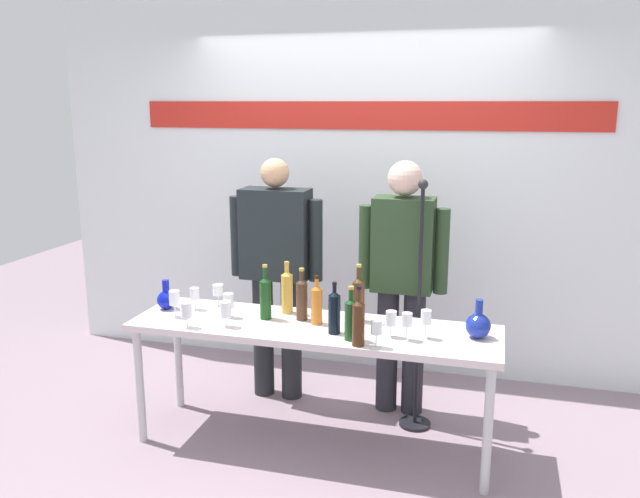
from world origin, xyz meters
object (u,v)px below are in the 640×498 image
presenter_left (276,263)px  decanter_blue_right (478,325)px  wine_bottle_4 (334,311)px  wine_glass_left_0 (226,310)px  wine_bottle_5 (351,317)px  wine_bottle_6 (358,298)px  wine_bottle_3 (287,290)px  wine_glass_left_2 (229,301)px  display_table (313,336)px  wine_bottle_7 (358,321)px  wine_glass_right_0 (426,318)px  wine_bottle_0 (317,303)px  wine_glass_left_4 (187,310)px  wine_glass_right_2 (391,319)px  wine_glass_left_5 (174,298)px  wine_bottle_2 (302,298)px  wine_glass_right_3 (407,320)px  wine_glass_right_1 (376,328)px  wine_glass_left_3 (195,294)px  decanter_blue_left (166,299)px  presenter_right (402,273)px  wine_bottle_1 (265,296)px  microphone_stand (417,347)px

presenter_left → decanter_blue_right: bearing=-21.7°
wine_bottle_4 → wine_glass_left_0: size_ratio=1.98×
wine_bottle_5 → wine_bottle_6: wine_bottle_6 is taller
wine_bottle_3 → wine_glass_left_2: 0.36m
display_table → wine_glass_left_0: wine_glass_left_0 is taller
wine_bottle_7 → wine_glass_right_0: (0.33, 0.20, -0.02)m
wine_bottle_0 → wine_bottle_5: wine_bottle_5 is taller
wine_glass_left_4 → wine_glass_right_2: 1.16m
wine_bottle_7 → wine_glass_left_5: bearing=171.9°
wine_glass_left_0 → wine_bottle_5: bearing=-0.9°
presenter_left → wine_bottle_3: presenter_left is taller
wine_glass_left_5 → wine_bottle_0: bearing=7.1°
wine_bottle_4 → wine_glass_right_2: size_ratio=1.99×
wine_bottle_2 → wine_glass_left_2: (-0.43, -0.07, -0.03)m
wine_glass_left_5 → wine_glass_right_3: 1.39m
wine_glass_right_0 → wine_glass_right_1: bearing=-138.9°
wine_glass_left_2 → wine_bottle_3: bearing=29.5°
wine_glass_right_0 → wine_glass_right_2: size_ratio=1.08×
wine_glass_left_3 → wine_glass_left_2: bearing=-16.9°
decanter_blue_left → wine_bottle_5: size_ratio=0.62×
wine_bottle_6 → wine_glass_left_0: (-0.71, -0.30, -0.04)m
presenter_left → wine_glass_right_2: presenter_left is taller
wine_bottle_2 → wine_bottle_6: (0.33, 0.07, 0.01)m
presenter_right → wine_glass_left_0: 1.17m
wine_bottle_7 → wine_glass_right_2: 0.23m
wine_glass_right_3 → wine_bottle_4: bearing=-179.8°
display_table → wine_bottle_0: (0.01, 0.03, 0.19)m
display_table → wine_bottle_5: wine_bottle_5 is taller
wine_bottle_6 → wine_bottle_7: wine_bottle_6 is taller
wine_bottle_1 → wine_glass_left_3: size_ratio=2.38×
wine_glass_right_3 → presenter_left: bearing=145.4°
wine_glass_left_4 → wine_glass_right_2: (1.15, 0.16, 0.00)m
wine_bottle_1 → wine_glass_right_1: wine_bottle_1 is taller
microphone_stand → decanter_blue_left: bearing=-167.1°
wine_glass_right_2 → wine_glass_right_3: (0.09, -0.02, 0.01)m
decanter_blue_right → wine_glass_right_0: bearing=-163.1°
decanter_blue_left → wine_glass_right_1: 1.41m
decanter_blue_left → wine_glass_right_2: size_ratio=1.25×
wine_bottle_0 → wine_glass_left_3: wine_bottle_0 is taller
wine_bottle_7 → wine_glass_right_1: bearing=-0.4°
decanter_blue_left → wine_glass_right_2: bearing=-4.7°
presenter_left → wine_glass_left_3: (-0.36, -0.50, -0.10)m
wine_bottle_0 → wine_glass_left_2: 0.54m
presenter_right → wine_glass_left_3: 1.31m
wine_glass_right_0 → wine_glass_right_3: bearing=-149.5°
decanter_blue_left → decanter_blue_right: size_ratio=0.86×
wine_bottle_4 → wine_glass_left_0: 0.63m
wine_glass_left_2 → display_table: bearing=-0.4°
wine_bottle_6 → wine_glass_right_3: wine_bottle_6 is taller
wine_bottle_5 → wine_glass_right_1: bearing=-25.6°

